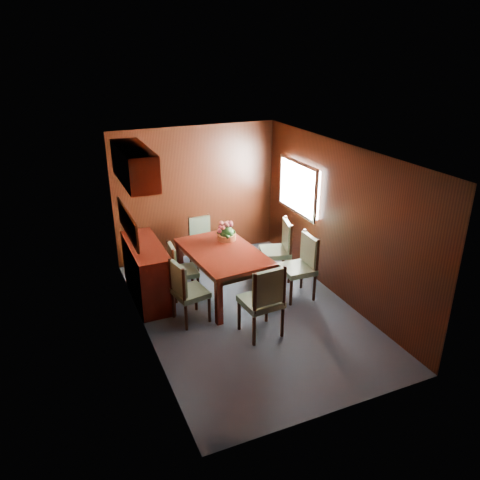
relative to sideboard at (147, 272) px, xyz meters
name	(u,v)px	position (x,y,z in m)	size (l,w,h in m)	color
ground	(247,311)	(1.25, -1.00, -0.45)	(4.50, 4.50, 0.00)	#333B46
room_shell	(232,202)	(1.15, -0.67, 1.18)	(3.06, 4.52, 2.41)	black
sideboard	(147,272)	(0.00, 0.00, 0.00)	(0.48, 1.40, 0.90)	#360C06
dining_table	(223,257)	(1.12, -0.36, 0.20)	(1.14, 1.69, 0.75)	#360C06
chair_left_near	(186,289)	(0.35, -0.89, 0.08)	(0.51, 0.52, 0.95)	black
chair_left_far	(179,267)	(0.47, -0.16, 0.05)	(0.43, 0.45, 0.90)	black
chair_right_near	(302,263)	(2.22, -0.89, 0.12)	(0.49, 0.51, 1.03)	black
chair_right_far	(280,247)	(2.19, -0.21, 0.12)	(0.58, 0.60, 1.03)	black
chair_head	(264,298)	(1.19, -1.65, 0.14)	(0.54, 0.52, 1.07)	black
chair_foot	(202,239)	(1.16, 0.77, 0.05)	(0.45, 0.43, 0.90)	black
flower_centerpiece	(227,231)	(1.34, 0.02, 0.46)	(0.32, 0.32, 0.32)	#CB713E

